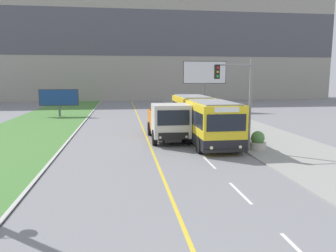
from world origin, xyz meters
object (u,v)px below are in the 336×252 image
Objects in this scene: planter_round_second at (233,129)px; billboard_small at (59,98)px; planter_round_third at (215,121)px; planter_round_near at (258,141)px; traffic_light_mast at (240,93)px; dump_truck at (169,123)px; city_bus at (201,118)px; billboard_large at (205,74)px.

billboard_small is at bearing 135.91° from planter_round_second.
planter_round_second is 1.02× the size of planter_round_third.
planter_round_near is at bearing -90.52° from planter_round_second.
traffic_light_mast is at bearing -98.32° from planter_round_third.
planter_round_second is at bearing 13.79° from dump_truck.
city_bus is 5.10m from planter_round_near.
dump_truck is at bearing -57.46° from billboard_small.
billboard_large reaches higher than planter_round_third.
planter_round_third is at bearing 89.95° from planter_round_second.
dump_truck is at bearing -166.21° from planter_round_second.
traffic_light_mast is 1.29× the size of billboard_small.
traffic_light_mast is (1.10, -4.69, 2.06)m from city_bus.
planter_round_third is at bearing -100.06° from billboard_large.
planter_round_third is (0.00, 4.73, -0.02)m from planter_round_second.
city_bus is at bearing 119.69° from planter_round_near.
city_bus is 2.71m from planter_round_second.
billboard_large is 23.63m from planter_round_near.
dump_truck is 5.67× the size of planter_round_third.
planter_round_second is at bearing -44.09° from billboard_small.
dump_truck is (-2.53, -0.87, -0.15)m from city_bus.
planter_round_second is at bearing 89.48° from planter_round_near.
planter_round_third is (5.06, 5.98, -0.77)m from dump_truck.
billboard_small is (-10.27, 16.09, 0.76)m from dump_truck.
planter_round_second is (-2.42, -18.37, -4.28)m from billboard_large.
dump_truck is at bearing -161.05° from city_bus.
billboard_small is at bearing 127.97° from planter_round_near.
traffic_light_mast is 4.93× the size of planter_round_near.
billboard_small is 3.65× the size of planter_round_second.
traffic_light_mast reaches higher than city_bus.
dump_truck is at bearing -130.28° from planter_round_third.
billboard_large reaches higher than city_bus.
billboard_small is at bearing -168.78° from billboard_large.
planter_round_third reaches higher than planter_round_near.
billboard_large is 5.49× the size of planter_round_second.
billboard_large is at bearing 80.66° from traffic_light_mast.
planter_round_near is at bearing -60.31° from city_bus.
planter_round_near is 0.95× the size of planter_round_second.
dump_truck is 5.26m from planter_round_second.
dump_truck is 19.10m from billboard_small.
planter_round_third is at bearing 63.61° from city_bus.
planter_round_near is (15.28, -19.58, -1.54)m from billboard_small.
planter_round_second is (2.53, 0.37, -0.90)m from city_bus.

